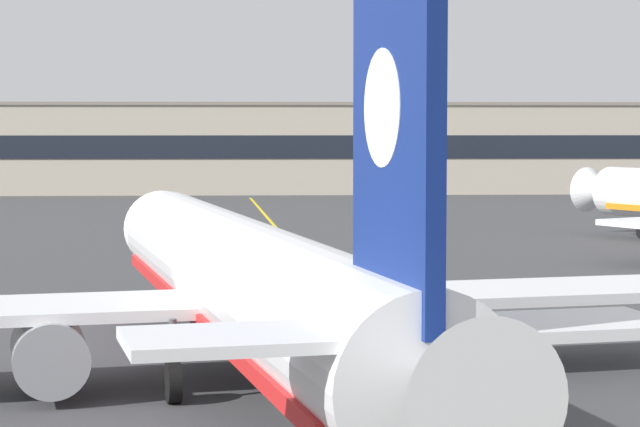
{
  "coord_description": "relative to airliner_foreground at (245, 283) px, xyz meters",
  "views": [
    {
      "loc": [
        -3.99,
        -27.66,
        8.42
      ],
      "look_at": [
        -1.77,
        18.88,
        5.18
      ],
      "focal_mm": 71.53,
      "sensor_mm": 36.0,
      "label": 1
    }
  ],
  "objects": [
    {
      "name": "safety_cone_by_nose_gear",
      "position": [
        0.96,
        17.33,
        -3.11
      ],
      "size": [
        0.44,
        0.44,
        0.55
      ],
      "color": "orange",
      "rests_on": "ground"
    },
    {
      "name": "airliner_foreground",
      "position": [
        0.0,
        0.0,
        0.0
      ],
      "size": [
        32.31,
        41.19,
        11.65
      ],
      "color": "white",
      "rests_on": "ground"
    },
    {
      "name": "terminal_building",
      "position": [
        0.29,
        118.21,
        2.24
      ],
      "size": [
        157.39,
        12.4,
        11.2
      ],
      "color": "#B2A893",
      "rests_on": "ground"
    },
    {
      "name": "taxiway_centreline",
      "position": [
        4.45,
        17.03,
        -3.37
      ],
      "size": [
        10.42,
        179.73,
        0.01
      ],
      "primitive_type": "cube",
      "rotation": [
        0.0,
        0.0,
        0.06
      ],
      "color": "yellow",
      "rests_on": "ground"
    }
  ]
}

